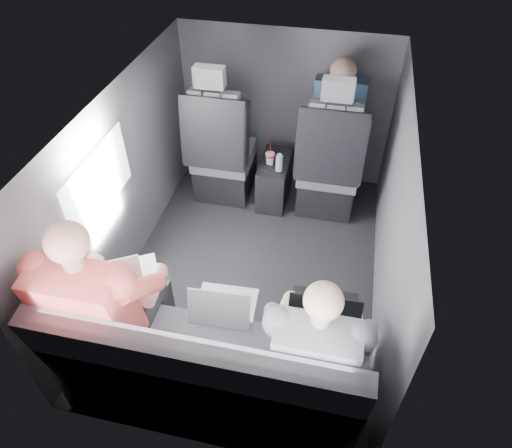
% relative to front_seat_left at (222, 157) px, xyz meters
% --- Properties ---
extents(floor, '(2.60, 2.60, 0.00)m').
position_rel_front_seat_left_xyz_m(floor, '(0.45, -0.84, -0.40)').
color(floor, black).
rests_on(floor, ground).
extents(ceiling, '(2.60, 2.60, 0.00)m').
position_rel_front_seat_left_xyz_m(ceiling, '(0.45, -0.84, 0.95)').
color(ceiling, '#B2B2AD').
rests_on(ceiling, panel_back).
extents(panel_left, '(0.02, 2.60, 1.35)m').
position_rel_front_seat_left_xyz_m(panel_left, '(-0.45, -0.84, 0.27)').
color(panel_left, '#56565B').
rests_on(panel_left, floor).
extents(panel_right, '(0.02, 2.60, 1.35)m').
position_rel_front_seat_left_xyz_m(panel_right, '(1.35, -0.84, 0.27)').
color(panel_right, '#56565B').
rests_on(panel_right, floor).
extents(panel_front, '(1.80, 0.02, 1.35)m').
position_rel_front_seat_left_xyz_m(panel_front, '(0.45, 0.46, 0.27)').
color(panel_front, '#56565B').
rests_on(panel_front, floor).
extents(panel_back, '(1.80, 0.02, 1.35)m').
position_rel_front_seat_left_xyz_m(panel_back, '(0.45, -2.14, 0.27)').
color(panel_back, '#56565B').
rests_on(panel_back, floor).
extents(side_window, '(0.02, 0.75, 0.42)m').
position_rel_front_seat_left_xyz_m(side_window, '(-0.43, -1.14, 0.50)').
color(side_window, white).
rests_on(side_window, panel_left).
extents(seatbelt, '(0.35, 0.11, 0.59)m').
position_rel_front_seat_left_xyz_m(seatbelt, '(0.90, -0.17, 0.40)').
color(seatbelt, black).
rests_on(seatbelt, front_seat_right).
extents(front_seat_left, '(0.52, 0.58, 1.26)m').
position_rel_front_seat_left_xyz_m(front_seat_left, '(0.00, 0.00, 0.00)').
color(front_seat_left, black).
rests_on(front_seat_left, floor).
extents(front_seat_right, '(0.52, 0.58, 1.26)m').
position_rel_front_seat_left_xyz_m(front_seat_right, '(0.90, 0.00, 0.00)').
color(front_seat_right, black).
rests_on(front_seat_right, floor).
extents(center_console, '(0.24, 0.48, 0.41)m').
position_rel_front_seat_left_xyz_m(center_console, '(0.45, 0.04, -0.20)').
color(center_console, black).
rests_on(center_console, floor).
extents(rear_bench, '(1.60, 0.57, 0.92)m').
position_rel_front_seat_left_xyz_m(rear_bench, '(0.45, -1.90, -0.09)').
color(rear_bench, '#5B5B5F').
rests_on(rear_bench, floor).
extents(soda_cup, '(0.08, 0.08, 0.23)m').
position_rel_front_seat_left_xyz_m(soda_cup, '(0.42, -0.01, 0.06)').
color(soda_cup, white).
rests_on(soda_cup, center_console).
extents(water_bottle, '(0.06, 0.06, 0.17)m').
position_rel_front_seat_left_xyz_m(water_bottle, '(0.51, -0.09, 0.08)').
color(water_bottle, '#A0C1D9').
rests_on(water_bottle, center_console).
extents(laptop_white, '(0.45, 0.50, 0.27)m').
position_rel_front_seat_left_xyz_m(laptop_white, '(-0.13, -1.62, 0.24)').
color(laptop_white, white).
rests_on(laptop_white, passenger_rear_left).
extents(laptop_silver, '(0.33, 0.30, 0.23)m').
position_rel_front_seat_left_xyz_m(laptop_silver, '(0.49, -1.67, 0.23)').
color(laptop_silver, silver).
rests_on(laptop_silver, rear_bench).
extents(laptop_black, '(0.37, 0.33, 0.26)m').
position_rel_front_seat_left_xyz_m(laptop_black, '(1.01, -1.60, 0.23)').
color(laptop_black, black).
rests_on(laptop_black, passenger_rear_right).
extents(passenger_rear_left, '(0.55, 0.66, 1.30)m').
position_rel_front_seat_left_xyz_m(passenger_rear_left, '(-0.12, -1.81, 0.26)').
color(passenger_rear_left, '#2D2D32').
rests_on(passenger_rear_left, rear_bench).
extents(passenger_rear_right, '(0.48, 0.60, 1.19)m').
position_rel_front_seat_left_xyz_m(passenger_rear_right, '(0.99, -1.81, 0.21)').
color(passenger_rear_right, navy).
rests_on(passenger_rear_right, rear_bench).
extents(passenger_front_right, '(0.40, 0.40, 0.81)m').
position_rel_front_seat_left_xyz_m(passenger_front_right, '(0.91, 0.26, 0.35)').
color(passenger_front_right, navy).
rests_on(passenger_front_right, front_seat_right).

